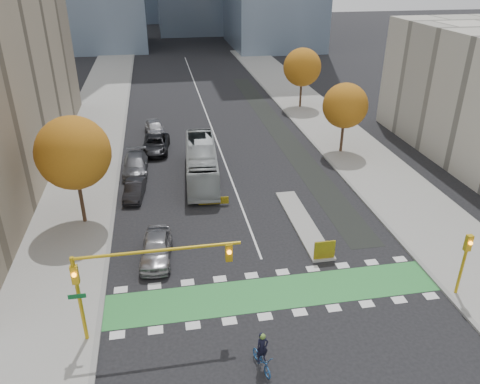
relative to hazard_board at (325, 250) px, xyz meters
name	(u,v)px	position (x,y,z in m)	size (l,w,h in m)	color
ground	(281,310)	(-4.00, -4.20, -0.80)	(300.00, 300.00, 0.00)	black
sidewalk_west	(78,178)	(-17.50, 15.80, -0.73)	(7.00, 120.00, 0.15)	gray
sidewalk_east	(362,158)	(9.50, 15.80, -0.73)	(7.00, 120.00, 0.15)	gray
curb_west	(118,176)	(-14.00, 15.80, -0.73)	(0.30, 120.00, 0.16)	gray
curb_east	(328,160)	(6.00, 15.80, -0.73)	(0.30, 120.00, 0.16)	gray
bike_crossing	(274,293)	(-4.00, -2.70, -0.79)	(20.00, 3.00, 0.01)	#2B8439
centre_line	(204,108)	(-4.00, 35.80, -0.80)	(0.15, 70.00, 0.01)	silver
bike_lane_paint	(278,129)	(3.50, 25.80, -0.80)	(2.50, 50.00, 0.01)	black
median_island	(302,222)	(0.00, 4.80, -0.72)	(1.60, 10.00, 0.16)	gray
hazard_board	(325,250)	(0.00, 0.00, 0.00)	(1.40, 0.12, 1.30)	yellow
tree_west	(73,153)	(-16.00, 7.80, 4.82)	(5.20, 5.20, 8.22)	#332114
tree_east_near	(345,106)	(8.00, 17.80, 4.06)	(4.40, 4.40, 7.08)	#332114
tree_east_far	(302,67)	(8.50, 33.80, 4.44)	(4.80, 4.80, 7.65)	#332114
traffic_signal_west	(130,272)	(-11.93, -4.71, 3.23)	(8.53, 0.56, 5.20)	#BF9914
traffic_signal_east	(465,256)	(6.50, -4.71, 1.93)	(0.35, 0.43, 4.10)	#BF9914
cyclist	(262,357)	(-5.96, -8.10, -0.08)	(1.08, 1.98, 2.17)	navy
bus	(201,162)	(-6.54, 14.07, 0.75)	(2.60, 11.10, 3.09)	#AAB0B2
parked_car_a	(156,248)	(-10.79, 2.07, 0.04)	(1.97, 4.90, 1.67)	gray
parked_car_b	(134,190)	(-12.40, 11.37, -0.13)	(1.42, 4.08, 1.34)	black
parked_car_c	(135,165)	(-12.42, 16.37, -0.01)	(2.21, 5.44, 1.58)	#535459
parked_car_d	(156,144)	(-10.50, 21.37, -0.02)	(2.58, 5.59, 1.55)	black
parked_car_e	(155,128)	(-10.50, 26.37, 0.02)	(1.94, 4.81, 1.64)	#9D9DA2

